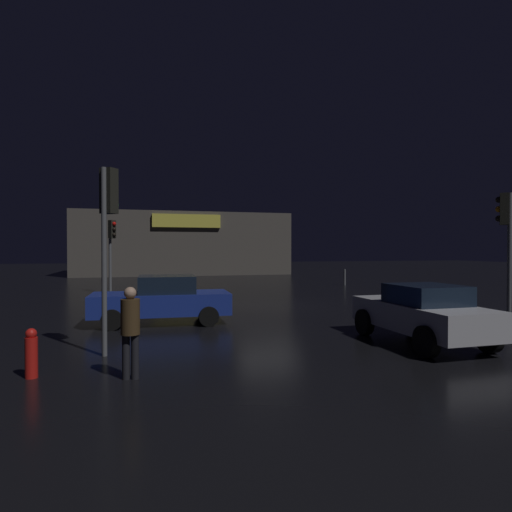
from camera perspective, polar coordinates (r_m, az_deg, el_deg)
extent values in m
plane|color=black|center=(18.11, 1.70, -6.58)|extent=(120.00, 120.00, 0.00)
cube|color=#4C4742|center=(42.99, -9.83, 1.56)|extent=(19.47, 9.59, 5.73)
cube|color=#E5D84C|center=(38.15, -9.16, 4.63)|extent=(5.92, 0.24, 1.16)
cylinder|color=#595B60|center=(16.16, 30.58, -0.17)|extent=(0.14, 0.14, 4.18)
cube|color=black|center=(16.20, 30.07, 5.42)|extent=(0.41, 0.41, 1.03)
sphere|color=black|center=(16.23, 29.51, 6.52)|extent=(0.20, 0.20, 0.20)
sphere|color=orange|center=(16.20, 29.50, 5.43)|extent=(0.20, 0.20, 0.20)
sphere|color=black|center=(16.18, 29.49, 4.34)|extent=(0.20, 0.20, 0.20)
cylinder|color=#595B60|center=(10.02, -19.49, -0.75)|extent=(0.11, 0.11, 4.16)
cube|color=black|center=(10.21, -18.93, 8.15)|extent=(0.41, 0.40, 1.01)
sphere|color=black|center=(10.37, -18.32, 9.72)|extent=(0.20, 0.20, 0.20)
sphere|color=black|center=(10.33, -18.31, 8.07)|extent=(0.20, 0.20, 0.20)
sphere|color=#19D13F|center=(10.30, -18.30, 6.40)|extent=(0.20, 0.20, 0.20)
cylinder|color=#595B60|center=(24.07, -18.77, -0.13)|extent=(0.15, 0.15, 3.89)
cube|color=black|center=(23.98, -18.55, 3.38)|extent=(0.41, 0.41, 0.96)
sphere|color=red|center=(23.87, -18.30, 4.08)|extent=(0.20, 0.20, 0.20)
sphere|color=black|center=(23.86, -18.29, 3.39)|extent=(0.20, 0.20, 0.20)
sphere|color=black|center=(23.84, -18.29, 2.70)|extent=(0.20, 0.20, 0.20)
cube|color=navy|center=(14.06, -12.47, -6.14)|extent=(4.34, 1.90, 0.67)
cube|color=black|center=(14.00, -11.75, -3.67)|extent=(1.80, 1.64, 0.54)
cylinder|color=black|center=(13.30, -18.58, -8.03)|extent=(0.62, 0.24, 0.61)
cylinder|color=black|center=(15.03, -17.93, -6.99)|extent=(0.62, 0.24, 0.61)
cylinder|color=black|center=(13.33, -6.28, -7.97)|extent=(0.62, 0.24, 0.61)
cylinder|color=black|center=(15.06, -7.07, -6.94)|extent=(0.62, 0.24, 0.61)
cube|color=#B7B7BF|center=(11.67, 21.02, -7.43)|extent=(1.72, 3.98, 0.66)
cube|color=black|center=(11.44, 21.65, -4.76)|extent=(1.52, 1.66, 0.47)
cylinder|color=black|center=(12.35, 14.18, -8.48)|extent=(0.23, 0.70, 0.70)
cylinder|color=black|center=(13.25, 20.53, -7.87)|extent=(0.23, 0.70, 0.70)
cylinder|color=black|center=(10.20, 21.64, -10.51)|extent=(0.23, 0.70, 0.70)
cylinder|color=black|center=(11.28, 28.51, -9.46)|extent=(0.23, 0.70, 0.70)
cylinder|color=black|center=(8.34, -16.86, -12.68)|extent=(0.14, 0.14, 0.81)
cylinder|color=black|center=(8.31, -15.76, -12.72)|extent=(0.14, 0.14, 0.81)
cylinder|color=#3F2D19|center=(8.18, -16.33, -7.74)|extent=(0.39, 0.39, 0.64)
sphere|color=tan|center=(8.13, -16.35, -4.73)|extent=(0.22, 0.22, 0.22)
cylinder|color=red|center=(9.06, -27.64, -11.85)|extent=(0.22, 0.22, 0.75)
sphere|color=red|center=(8.98, -27.66, -9.11)|extent=(0.20, 0.20, 0.20)
cylinder|color=#595B60|center=(28.92, 11.67, -2.75)|extent=(0.14, 0.14, 1.05)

